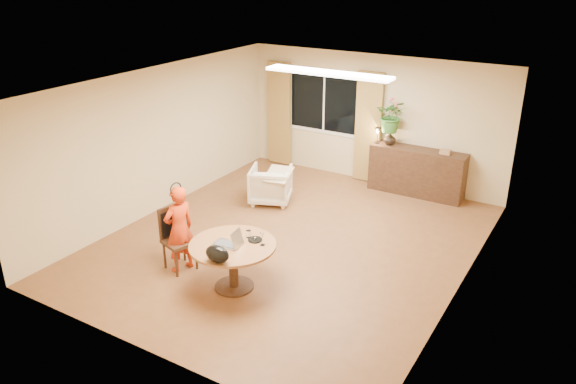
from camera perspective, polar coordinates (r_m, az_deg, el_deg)
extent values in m
plane|color=brown|center=(9.24, 0.24, -5.08)|extent=(6.50, 6.50, 0.00)
plane|color=white|center=(8.35, 0.27, 10.90)|extent=(6.50, 6.50, 0.00)
plane|color=beige|center=(11.50, 8.62, 7.29)|extent=(5.50, 0.00, 5.50)
plane|color=beige|center=(10.32, -13.06, 5.16)|extent=(0.00, 6.50, 6.50)
plane|color=beige|center=(7.78, 17.95, -1.22)|extent=(0.00, 6.50, 6.50)
cube|color=white|center=(11.88, 3.70, 9.00)|extent=(1.70, 0.02, 1.30)
cube|color=black|center=(11.87, 3.67, 8.99)|extent=(1.55, 0.01, 1.15)
cube|color=white|center=(11.87, 3.67, 8.99)|extent=(0.04, 0.01, 1.15)
cube|color=olive|center=(12.40, -0.86, 7.94)|extent=(0.55, 0.08, 2.25)
cube|color=olive|center=(11.47, 8.15, 6.48)|extent=(0.55, 0.08, 2.25)
cube|color=white|center=(9.39, 4.09, 11.96)|extent=(2.20, 0.35, 0.05)
cylinder|color=brown|center=(7.76, -5.65, -5.42)|extent=(1.21, 1.21, 0.04)
cylinder|color=black|center=(7.93, -5.56, -7.60)|extent=(0.13, 0.13, 0.65)
cylinder|color=black|center=(8.09, -5.47, -9.50)|extent=(0.56, 0.56, 0.03)
imported|color=red|center=(8.32, -10.99, -3.71)|extent=(0.55, 0.44, 1.33)
imported|color=beige|center=(10.60, -1.77, 0.75)|extent=(0.98, 0.99, 0.69)
cube|color=black|center=(11.19, 12.94, 2.01)|extent=(1.84, 0.45, 0.92)
imported|color=black|center=(11.19, 10.31, 5.38)|extent=(0.30, 0.30, 0.25)
imported|color=#276A29|center=(11.06, 10.53, 7.62)|extent=(0.67, 0.60, 0.66)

